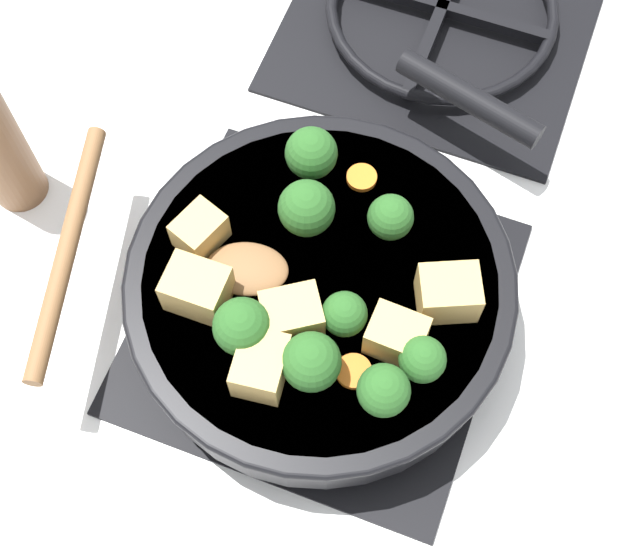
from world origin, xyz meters
name	(u,v)px	position (x,y,z in m)	size (l,w,h in m)	color
ground_plane	(320,317)	(0.00, 0.00, 0.00)	(2.40, 2.40, 0.00)	white
front_burner_grate	(320,312)	(0.00, 0.00, 0.01)	(0.31, 0.31, 0.03)	black
rear_burner_grate	(441,13)	(0.00, 0.36, 0.01)	(0.31, 0.31, 0.03)	black
skillet_pan	(321,290)	(0.00, 0.00, 0.06)	(0.33, 0.42, 0.06)	black
wooden_spoon	(145,258)	(-0.14, -0.04, 0.09)	(0.22, 0.23, 0.02)	brown
tofu_cube_center_large	(197,289)	(-0.09, -0.05, 0.10)	(0.05, 0.04, 0.04)	tan
tofu_cube_near_handle	(261,366)	(-0.01, -0.09, 0.10)	(0.05, 0.04, 0.04)	tan
tofu_cube_east_chunk	(448,293)	(0.10, 0.02, 0.10)	(0.05, 0.04, 0.04)	tan
tofu_cube_west_chunk	(397,336)	(0.07, -0.03, 0.10)	(0.04, 0.04, 0.04)	tan
tofu_cube_back_piece	(198,234)	(-0.11, 0.00, 0.10)	(0.04, 0.03, 0.03)	tan
tofu_cube_front_piece	(292,315)	(-0.01, -0.04, 0.10)	(0.05, 0.04, 0.04)	tan
broccoli_floret_near_spoon	(384,390)	(0.08, -0.08, 0.11)	(0.04, 0.04, 0.05)	#709956
broccoli_floret_center_top	(307,208)	(-0.03, 0.04, 0.11)	(0.05, 0.05, 0.05)	#709956
broccoli_floret_east_rim	(344,314)	(0.03, -0.03, 0.11)	(0.04, 0.04, 0.04)	#709956
broccoli_floret_west_rim	(311,153)	(-0.04, 0.09, 0.11)	(0.04, 0.04, 0.05)	#709956
broccoli_floret_north_edge	(311,362)	(0.02, -0.08, 0.11)	(0.05, 0.05, 0.05)	#709956
broccoli_floret_south_cluster	(242,327)	(-0.04, -0.07, 0.11)	(0.05, 0.05, 0.05)	#709956
broccoli_floret_mid_floret	(422,360)	(0.10, -0.05, 0.11)	(0.04, 0.04, 0.04)	#709956
broccoli_floret_small_inner	(390,218)	(0.04, 0.06, 0.11)	(0.04, 0.04, 0.05)	#709956
carrot_slice_orange_thin	(366,179)	(0.00, 0.10, 0.08)	(0.03, 0.03, 0.01)	orange
carrot_slice_near_center	(354,371)	(0.05, -0.06, 0.08)	(0.03, 0.03, 0.01)	orange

